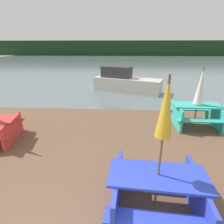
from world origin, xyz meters
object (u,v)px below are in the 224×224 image
(umbrella_white, at_px, (201,86))
(boat, at_px, (125,82))
(picnic_table_teal, at_px, (196,113))
(picnic_table_blue, at_px, (156,189))
(umbrella_gold, at_px, (166,110))

(umbrella_white, bearing_deg, boat, 115.65)
(picnic_table_teal, bearing_deg, picnic_table_blue, -119.70)
(picnic_table_blue, bearing_deg, umbrella_gold, 0.00)
(umbrella_white, height_order, umbrella_gold, umbrella_gold)
(picnic_table_teal, xyz_separation_m, umbrella_gold, (-2.04, -3.58, 1.41))
(picnic_table_blue, relative_size, picnic_table_teal, 1.04)
(picnic_table_blue, xyz_separation_m, umbrella_white, (2.04, 3.58, 0.99))
(picnic_table_teal, bearing_deg, umbrella_gold, -119.70)
(picnic_table_teal, xyz_separation_m, boat, (-2.39, 4.98, 0.10))
(picnic_table_blue, distance_m, boat, 8.57)
(picnic_table_teal, xyz_separation_m, umbrella_white, (-0.00, -0.00, 0.97))
(picnic_table_blue, relative_size, umbrella_white, 0.82)
(boat, bearing_deg, picnic_table_blue, -66.08)
(picnic_table_teal, distance_m, boat, 5.53)
(umbrella_white, bearing_deg, umbrella_gold, -119.70)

